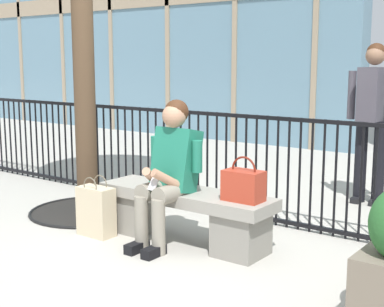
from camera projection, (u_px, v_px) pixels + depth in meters
name	position (u px, v px, depth m)	size (l,w,h in m)	color
ground_plane	(185.00, 241.00, 4.72)	(60.00, 60.00, 0.00)	#B2ADA3
stone_bench	(185.00, 211.00, 4.68)	(1.60, 0.44, 0.45)	gray
seated_person_with_phone	(169.00, 168.00, 4.55)	(0.52, 0.66, 1.21)	gray
handbag_on_bench	(243.00, 185.00, 4.28)	(0.31, 0.19, 0.35)	#B23823
shopping_bag	(96.00, 211.00, 4.85)	(0.33, 0.17, 0.54)	beige
bystander_at_railing	(372.00, 111.00, 5.86)	(0.55, 0.39, 1.71)	black
plaza_railing	(241.00, 166.00, 5.34)	(9.62, 0.04, 1.03)	black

